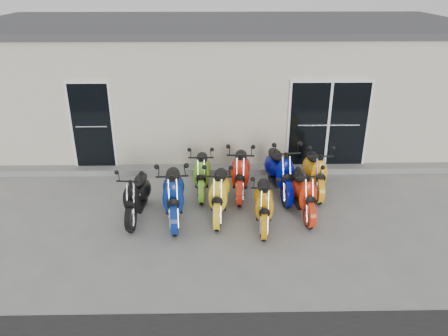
{
  "coord_description": "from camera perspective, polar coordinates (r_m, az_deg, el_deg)",
  "views": [
    {
      "loc": [
        -0.16,
        -8.03,
        4.63
      ],
      "look_at": [
        0.0,
        0.6,
        0.75
      ],
      "focal_mm": 35.0,
      "sensor_mm": 36.0,
      "label": 1
    }
  ],
  "objects": [
    {
      "name": "scooter_front_black",
      "position": [
        8.98,
        -11.35,
        -2.84
      ],
      "size": [
        0.73,
        1.72,
        1.24
      ],
      "primitive_type": null,
      "rotation": [
        0.0,
        0.0,
        -0.07
      ],
      "color": "black",
      "rests_on": "ground"
    },
    {
      "name": "scooter_front_orange_b",
      "position": [
        8.59,
        5.25,
        -3.77
      ],
      "size": [
        0.74,
        1.71,
        1.23
      ],
      "primitive_type": null,
      "rotation": [
        0.0,
        0.0,
        -0.08
      ],
      "color": "orange",
      "rests_on": "ground"
    },
    {
      "name": "building",
      "position": [
        13.58,
        -0.36,
        11.3
      ],
      "size": [
        14.0,
        6.0,
        3.2
      ],
      "primitive_type": "cube",
      "color": "beige",
      "rests_on": "ground"
    },
    {
      "name": "roof_cap",
      "position": [
        13.3,
        -0.38,
        18.37
      ],
      "size": [
        14.2,
        6.2,
        0.16
      ],
      "primitive_type": "cube",
      "color": "#3F3F42",
      "rests_on": "building"
    },
    {
      "name": "door_left",
      "position": [
        11.17,
        -16.88,
        5.57
      ],
      "size": [
        1.07,
        0.08,
        2.22
      ],
      "primitive_type": "cube",
      "color": "black",
      "rests_on": "front_step"
    },
    {
      "name": "scooter_back_green",
      "position": [
        9.84,
        -2.93,
        0.16
      ],
      "size": [
        0.62,
        1.7,
        1.25
      ],
      "primitive_type": null,
      "rotation": [
        0.0,
        0.0,
        0.0
      ],
      "color": "#6FBF26",
      "rests_on": "ground"
    },
    {
      "name": "ground",
      "position": [
        9.27,
        0.07,
        -5.76
      ],
      "size": [
        80.0,
        80.0,
        0.0
      ],
      "primitive_type": "plane",
      "color": "gray",
      "rests_on": "ground"
    },
    {
      "name": "front_step",
      "position": [
        11.04,
        -0.14,
        -0.17
      ],
      "size": [
        14.0,
        0.4,
        0.15
      ],
      "primitive_type": "cube",
      "color": "gray",
      "rests_on": "ground"
    },
    {
      "name": "scooter_front_red",
      "position": [
        9.07,
        10.17,
        -2.34
      ],
      "size": [
        0.8,
        1.78,
        1.27
      ],
      "primitive_type": null,
      "rotation": [
        0.0,
        0.0,
        0.1
      ],
      "color": "red",
      "rests_on": "ground"
    },
    {
      "name": "scooter_front_blue",
      "position": [
        8.79,
        -6.65,
        -2.46
      ],
      "size": [
        0.86,
        1.98,
        1.42
      ],
      "primitive_type": null,
      "rotation": [
        0.0,
        0.0,
        0.09
      ],
      "color": "navy",
      "rests_on": "ground"
    },
    {
      "name": "scooter_back_yellow",
      "position": [
        10.06,
        11.85,
        0.3
      ],
      "size": [
        0.66,
        1.75,
        1.29
      ],
      "primitive_type": null,
      "rotation": [
        0.0,
        0.0,
        -0.01
      ],
      "color": "#FFA416",
      "rests_on": "ground"
    },
    {
      "name": "scooter_back_red",
      "position": [
        9.77,
        2.18,
        0.31
      ],
      "size": [
        0.81,
        1.88,
        1.36
      ],
      "primitive_type": null,
      "rotation": [
        0.0,
        0.0,
        -0.08
      ],
      "color": "red",
      "rests_on": "ground"
    },
    {
      "name": "scooter_back_blue",
      "position": [
        9.79,
        7.29,
        0.43
      ],
      "size": [
        0.94,
        2.02,
        1.44
      ],
      "primitive_type": null,
      "rotation": [
        0.0,
        0.0,
        0.12
      ],
      "color": "#020984",
      "rests_on": "ground"
    },
    {
      "name": "scooter_front_orange_a",
      "position": [
        8.88,
        -0.62,
        -2.38
      ],
      "size": [
        0.78,
        1.83,
        1.32
      ],
      "primitive_type": null,
      "rotation": [
        0.0,
        0.0,
        -0.08
      ],
      "color": "yellow",
      "rests_on": "ground"
    },
    {
      "name": "door_right",
      "position": [
        11.09,
        13.47,
        5.84
      ],
      "size": [
        2.02,
        0.08,
        2.22
      ],
      "primitive_type": "cube",
      "color": "black",
      "rests_on": "front_step"
    }
  ]
}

